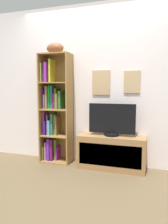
{
  "coord_description": "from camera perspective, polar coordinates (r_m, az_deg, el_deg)",
  "views": [
    {
      "loc": [
        0.9,
        -2.28,
        1.23
      ],
      "look_at": [
        -0.12,
        0.85,
        0.87
      ],
      "focal_mm": 34.74,
      "sensor_mm": 36.0,
      "label": 1
    }
  ],
  "objects": [
    {
      "name": "tv_stand",
      "position": [
        3.39,
        7.22,
        -10.44
      ],
      "size": [
        1.02,
        0.37,
        0.51
      ],
      "color": "olive",
      "rests_on": "ground"
    },
    {
      "name": "football",
      "position": [
        3.63,
        -7.64,
        16.3
      ],
      "size": [
        0.29,
        0.16,
        0.16
      ],
      "primitive_type": "ellipsoid",
      "rotation": [
        0.0,
        0.0,
        0.0
      ],
      "color": "brown",
      "rests_on": "bookshelf"
    },
    {
      "name": "ground",
      "position": [
        2.75,
        -3.37,
        -20.74
      ],
      "size": [
        5.2,
        5.2,
        0.04
      ],
      "primitive_type": "cube",
      "color": "brown"
    },
    {
      "name": "back_wall",
      "position": [
        3.53,
        3.26,
        7.06
      ],
      "size": [
        4.8,
        0.08,
        2.55
      ],
      "color": "white",
      "rests_on": "ground"
    },
    {
      "name": "television",
      "position": [
        3.29,
        7.35,
        -2.13
      ],
      "size": [
        0.7,
        0.22,
        0.49
      ],
      "color": "black",
      "rests_on": "tv_stand"
    },
    {
      "name": "bookshelf",
      "position": [
        3.65,
        -7.95,
        0.15
      ],
      "size": [
        0.51,
        0.3,
        1.78
      ],
      "color": "olive",
      "rests_on": "ground"
    }
  ]
}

